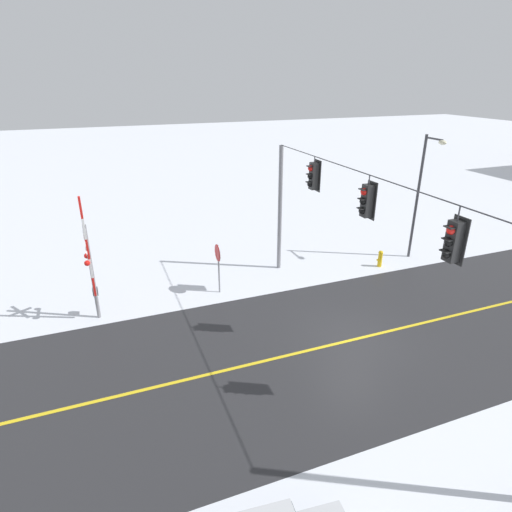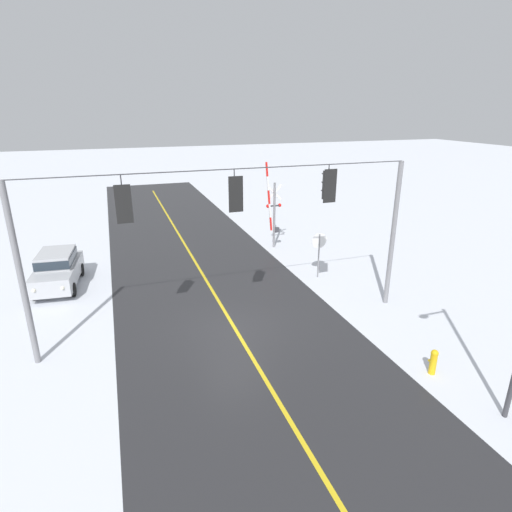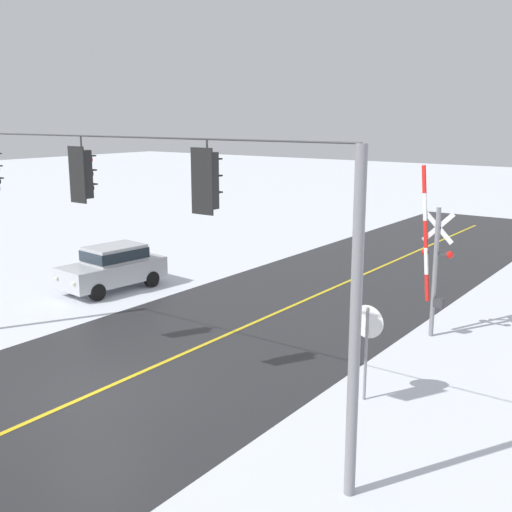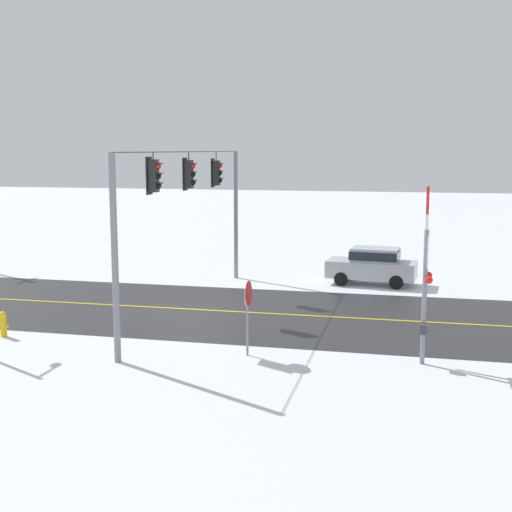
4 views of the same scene
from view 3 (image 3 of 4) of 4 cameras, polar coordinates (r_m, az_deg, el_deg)
ground_plane at (r=16.05m, az=-14.67°, el=-12.11°), size 160.00×160.00×0.00m
signal_span at (r=14.80m, az=-15.47°, el=3.09°), size 14.20×0.47×6.22m
stop_sign at (r=14.85m, az=10.17°, el=-6.81°), size 0.80×0.09×2.35m
railroad_crossing at (r=19.49m, az=16.01°, el=-0.48°), size 1.08×0.31×5.22m
parked_car_silver at (r=24.81m, az=-12.97°, el=-0.88°), size 2.15×4.32×1.74m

